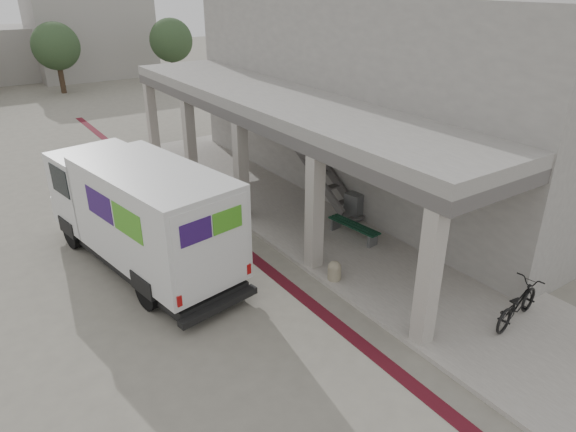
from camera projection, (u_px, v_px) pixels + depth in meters
ground at (259, 300)px, 13.07m from camera, size 120.00×120.00×0.00m
bike_lane_stripe at (253, 257)px, 15.07m from camera, size 0.35×40.00×0.01m
sidewalk at (375, 255)px, 15.08m from camera, size 4.40×28.00×0.12m
transit_building at (354, 102)px, 18.49m from camera, size 7.60×17.00×7.00m
tree_mid at (56, 46)px, 35.23m from camera, size 3.20×3.20×4.80m
tree_right at (171, 40)px, 38.56m from camera, size 3.20×3.20×4.80m
fedex_truck at (139, 212)px, 13.98m from camera, size 3.39×7.57×3.12m
bench at (354, 228)px, 15.85m from camera, size 0.60×1.88×0.43m
bollard_near at (334, 270)px, 13.65m from camera, size 0.36×0.36×0.54m
bollard_far at (313, 229)px, 15.90m from camera, size 0.36×0.36×0.54m
utility_cabinet at (354, 207)px, 16.98m from camera, size 0.51×0.62×0.91m
bicycle_black at (517, 304)px, 11.87m from camera, size 1.96×0.94×0.99m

